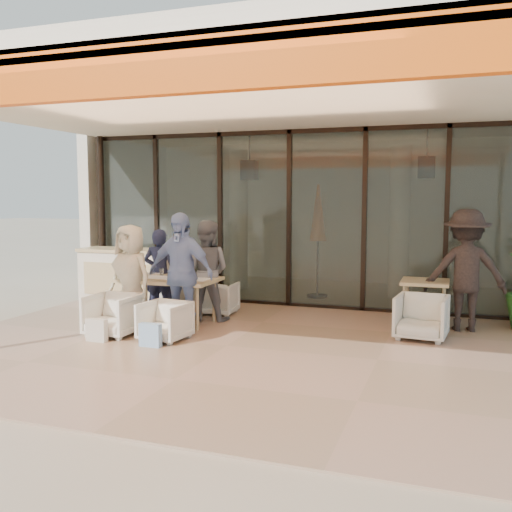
{
  "coord_description": "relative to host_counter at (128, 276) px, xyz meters",
  "views": [
    {
      "loc": [
        2.85,
        -6.93,
        2.03
      ],
      "look_at": [
        0.1,
        0.9,
        1.15
      ],
      "focal_mm": 40.0,
      "sensor_mm": 36.0,
      "label": 1
    }
  ],
  "objects": [
    {
      "name": "interior_block",
      "position": [
        2.96,
        3.02,
        1.7
      ],
      "size": [
        9.05,
        3.62,
        3.52
      ],
      "color": "silver",
      "rests_on": "ground"
    },
    {
      "name": "chair_far_left",
      "position": [
        1.17,
        -0.38,
        -0.21
      ],
      "size": [
        0.69,
        0.65,
        0.64
      ],
      "primitive_type": "imported",
      "rotation": [
        0.0,
        0.0,
        3.01
      ],
      "color": "silver",
      "rests_on": "ground"
    },
    {
      "name": "side_table",
      "position": [
        5.39,
        -0.26,
        0.11
      ],
      "size": [
        0.7,
        0.7,
        0.74
      ],
      "color": "#CCB77C",
      "rests_on": "ground"
    },
    {
      "name": "terrace_floor",
      "position": [
        2.95,
        -2.3,
        -0.53
      ],
      "size": [
        8.0,
        6.0,
        0.01
      ],
      "primitive_type": "cube",
      "color": "tan",
      "rests_on": "ground"
    },
    {
      "name": "tote_bag_blue",
      "position": [
        2.01,
        -2.68,
        -0.36
      ],
      "size": [
        0.3,
        0.1,
        0.34
      ],
      "primitive_type": "cube",
      "color": "#99BFD8",
      "rests_on": "ground"
    },
    {
      "name": "host_counter",
      "position": [
        0.0,
        0.0,
        0.0
      ],
      "size": [
        1.85,
        0.65,
        1.04
      ],
      "color": "silver",
      "rests_on": "ground"
    },
    {
      "name": "glass_storefront",
      "position": [
        2.95,
        0.7,
        1.07
      ],
      "size": [
        8.08,
        0.1,
        3.2
      ],
      "color": "#9EADA3",
      "rests_on": "ground"
    },
    {
      "name": "terrace_structure",
      "position": [
        2.95,
        -2.56,
        2.72
      ],
      "size": [
        8.0,
        6.0,
        3.4
      ],
      "color": "silver",
      "rests_on": "ground"
    },
    {
      "name": "dining_table",
      "position": [
        1.58,
        -1.32,
        0.16
      ],
      "size": [
        1.5,
        0.9,
        0.93
      ],
      "color": "#CCB77C",
      "rests_on": "ground"
    },
    {
      "name": "standing_woman",
      "position": [
        5.96,
        -0.26,
        0.39
      ],
      "size": [
        1.27,
        0.84,
        1.84
      ],
      "primitive_type": "imported",
      "rotation": [
        0.0,
        0.0,
        3.28
      ],
      "color": "black",
      "rests_on": "ground"
    },
    {
      "name": "chair_near_left",
      "position": [
        1.17,
        -2.28,
        -0.19
      ],
      "size": [
        0.68,
        0.64,
        0.69
      ],
      "primitive_type": "imported",
      "rotation": [
        0.0,
        0.0,
        -0.02
      ],
      "color": "silver",
      "rests_on": "ground"
    },
    {
      "name": "diner_navy",
      "position": [
        1.17,
        -0.88,
        0.21
      ],
      "size": [
        0.6,
        0.45,
        1.48
      ],
      "primitive_type": "imported",
      "rotation": [
        0.0,
        0.0,
        3.32
      ],
      "color": "#181B36",
      "rests_on": "ground"
    },
    {
      "name": "diner_cream",
      "position": [
        1.17,
        -1.78,
        0.27
      ],
      "size": [
        0.88,
        0.69,
        1.6
      ],
      "primitive_type": "imported",
      "rotation": [
        0.0,
        0.0,
        -0.25
      ],
      "color": "beige",
      "rests_on": "ground"
    },
    {
      "name": "chair_far_right",
      "position": [
        2.01,
        -0.38,
        -0.22
      ],
      "size": [
        0.64,
        0.6,
        0.62
      ],
      "primitive_type": "imported",
      "rotation": [
        0.0,
        0.0,
        3.2
      ],
      "color": "silver",
      "rests_on": "ground"
    },
    {
      "name": "tote_bag_cream",
      "position": [
        1.17,
        -2.68,
        -0.36
      ],
      "size": [
        0.3,
        0.1,
        0.34
      ],
      "primitive_type": "cube",
      "color": "silver",
      "rests_on": "ground"
    },
    {
      "name": "chair_near_right",
      "position": [
        2.01,
        -2.28,
        -0.22
      ],
      "size": [
        0.67,
        0.63,
        0.62
      ],
      "primitive_type": "imported",
      "rotation": [
        0.0,
        0.0,
        -0.12
      ],
      "color": "silver",
      "rests_on": "ground"
    },
    {
      "name": "diner_grey",
      "position": [
        2.01,
        -0.88,
        0.29
      ],
      "size": [
        0.87,
        0.71,
        1.64
      ],
      "primitive_type": "imported",
      "rotation": [
        0.0,
        0.0,
        3.27
      ],
      "color": "slate",
      "rests_on": "ground"
    },
    {
      "name": "side_chair",
      "position": [
        5.39,
        -1.01,
        -0.18
      ],
      "size": [
        0.75,
        0.71,
        0.71
      ],
      "primitive_type": "imported",
      "rotation": [
        0.0,
        0.0,
        -0.09
      ],
      "color": "silver",
      "rests_on": "ground"
    },
    {
      "name": "diner_periwinkle",
      "position": [
        2.01,
        -1.78,
        0.36
      ],
      "size": [
        1.08,
        0.51,
        1.79
      ],
      "primitive_type": "imported",
      "rotation": [
        0.0,
        0.0,
        -0.07
      ],
      "color": "#7E9BD2",
      "rests_on": "ground"
    },
    {
      "name": "ground",
      "position": [
        2.95,
        -2.3,
        -0.53
      ],
      "size": [
        70.0,
        70.0,
        0.0
      ],
      "primitive_type": "plane",
      "color": "#C6B293",
      "rests_on": "ground"
    }
  ]
}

